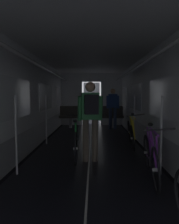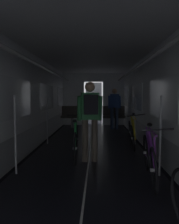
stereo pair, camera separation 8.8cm
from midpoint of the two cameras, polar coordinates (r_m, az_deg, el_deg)
The scene contains 8 objects.
train_car_shell at distance 5.48m, azimuth -0.43°, elevation 7.22°, with size 3.14×12.34×2.57m.
bench_seat_far_left at distance 10.04m, azimuth -4.97°, elevation -0.66°, with size 0.98×0.51×0.95m.
bench_seat_far_right at distance 10.01m, azimuth 5.34°, elevation -0.67°, with size 0.98×0.51×0.95m.
bicycle_yellow at distance 6.38m, azimuth 9.92°, elevation -5.14°, with size 0.44×1.69×0.96m.
bicycle_purple at distance 4.00m, azimuth 14.35°, elevation -10.75°, with size 0.44×1.69×0.95m.
person_cyclist_aisle at distance 4.80m, azimuth -0.29°, elevation -0.49°, with size 0.55×0.42×1.69m.
bicycle_green_in_aisle at distance 5.17m, azimuth -3.89°, elevation -7.23°, with size 0.44×1.69×0.94m.
person_standing_near_bench at distance 9.61m, azimuth 5.54°, elevation 1.56°, with size 0.53×0.23×1.69m.
Camera 1 is at (0.09, -1.87, 1.40)m, focal length 36.83 mm.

